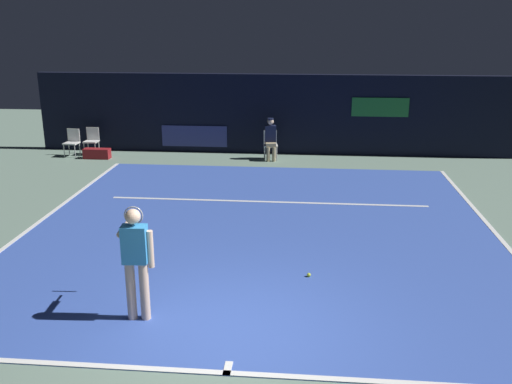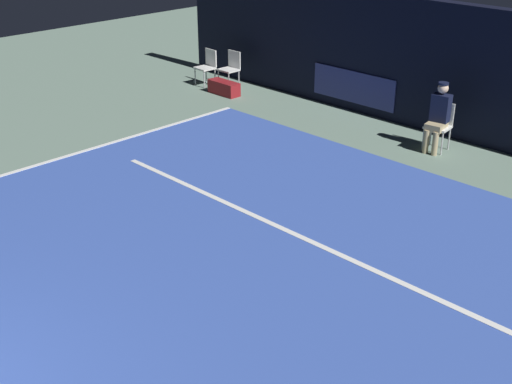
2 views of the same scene
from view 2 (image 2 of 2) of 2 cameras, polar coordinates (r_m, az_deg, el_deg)
ground_plane at (r=8.87m, az=-5.42°, el=-7.32°), size 31.26×31.26×0.00m
court_surface at (r=8.86m, az=-5.42°, el=-7.28°), size 9.90×10.42×0.01m
line_sideline_right at (r=12.64m, az=-19.87°, el=1.59°), size 0.10×10.42×0.01m
line_service at (r=9.94m, az=2.65°, el=-3.29°), size 7.72×0.10×0.01m
back_wall at (r=13.69m, az=18.37°, el=9.26°), size 16.15×0.33×2.60m
line_judge_on_chair at (r=13.13m, az=15.20°, el=6.22°), size 0.49×0.57×1.32m
courtside_chair_near at (r=16.90m, az=-2.15°, el=10.54°), size 0.44×0.42×0.88m
courtside_chair_far at (r=17.10m, az=-4.15°, el=10.66°), size 0.47×0.44×0.88m
equipment_bag at (r=16.37m, az=-2.73°, el=8.80°), size 0.84×0.33×0.32m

